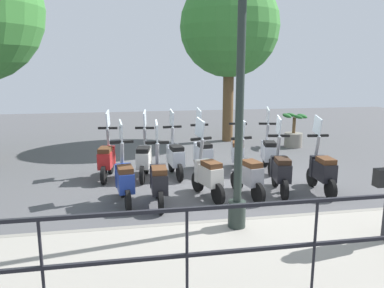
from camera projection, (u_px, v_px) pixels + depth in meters
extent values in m
plane|color=#4C4C4F|center=(216.00, 186.00, 8.05)|extent=(28.00, 28.00, 0.00)
cube|color=gray|center=(274.00, 255.00, 4.95)|extent=(2.20, 20.00, 0.15)
cube|color=gray|center=(249.00, 223.00, 5.96)|extent=(0.10, 20.00, 0.15)
cube|color=black|center=(318.00, 201.00, 3.75)|extent=(0.04, 16.00, 0.04)
cube|color=black|center=(315.00, 244.00, 3.85)|extent=(0.04, 16.00, 0.04)
cylinder|color=black|center=(314.00, 249.00, 3.86)|extent=(0.03, 0.03, 1.05)
cylinder|color=black|center=(187.00, 260.00, 3.63)|extent=(0.03, 0.03, 1.05)
cylinder|color=black|center=(43.00, 273.00, 3.40)|extent=(0.03, 0.03, 1.05)
cylinder|color=#232D28|center=(237.00, 214.00, 5.61)|extent=(0.26, 0.26, 0.40)
cylinder|color=#232D28|center=(240.00, 98.00, 5.26)|extent=(0.12, 0.12, 3.88)
cylinder|color=brown|center=(228.00, 104.00, 12.70)|extent=(0.36, 0.36, 2.57)
sphere|color=#387A33|center=(230.00, 27.00, 12.19)|extent=(3.26, 3.26, 3.26)
cylinder|color=slate|center=(293.00, 140.00, 11.91)|extent=(0.56, 0.56, 0.45)
cylinder|color=brown|center=(294.00, 125.00, 11.81)|extent=(0.10, 0.10, 0.50)
ellipsoid|color=#235B28|center=(291.00, 115.00, 11.99)|extent=(0.56, 0.16, 0.10)
ellipsoid|color=#235B28|center=(298.00, 117.00, 11.51)|extent=(0.56, 0.16, 0.10)
ellipsoid|color=#235B28|center=(287.00, 116.00, 11.71)|extent=(0.56, 0.16, 0.10)
ellipsoid|color=#235B28|center=(302.00, 116.00, 11.80)|extent=(0.56, 0.16, 0.10)
ellipsoid|color=#235B28|center=(287.00, 115.00, 11.90)|extent=(0.56, 0.16, 0.10)
ellipsoid|color=#235B28|center=(303.00, 116.00, 11.61)|extent=(0.56, 0.16, 0.10)
cylinder|color=black|center=(312.00, 177.00, 8.01)|extent=(0.40, 0.10, 0.40)
cylinder|color=black|center=(331.00, 189.00, 7.20)|extent=(0.40, 0.10, 0.40)
cube|color=black|center=(324.00, 171.00, 7.46)|extent=(0.61, 0.31, 0.36)
cube|color=black|center=(317.00, 166.00, 7.74)|extent=(0.14, 0.31, 0.44)
cube|color=#4C2D19|center=(326.00, 160.00, 7.35)|extent=(0.41, 0.28, 0.10)
cylinder|color=gray|center=(317.00, 149.00, 7.73)|extent=(0.19, 0.08, 0.55)
cube|color=black|center=(318.00, 136.00, 7.67)|extent=(0.08, 0.44, 0.05)
cube|color=silver|center=(317.00, 126.00, 7.69)|extent=(0.39, 0.05, 0.42)
cylinder|color=black|center=(275.00, 177.00, 7.99)|extent=(0.41, 0.15, 0.40)
cylinder|color=black|center=(285.00, 190.00, 7.17)|extent=(0.41, 0.15, 0.40)
cube|color=black|center=(281.00, 171.00, 7.44)|extent=(0.64, 0.38, 0.36)
cube|color=black|center=(278.00, 166.00, 7.72)|extent=(0.17, 0.32, 0.44)
cube|color=black|center=(283.00, 161.00, 7.33)|extent=(0.44, 0.33, 0.10)
cylinder|color=gray|center=(278.00, 149.00, 7.71)|extent=(0.19, 0.10, 0.55)
cube|color=black|center=(279.00, 136.00, 7.65)|extent=(0.14, 0.44, 0.05)
cube|color=silver|center=(279.00, 126.00, 7.67)|extent=(0.39, 0.10, 0.42)
cylinder|color=black|center=(237.00, 181.00, 7.72)|extent=(0.41, 0.16, 0.40)
cylinder|color=black|center=(258.00, 193.00, 6.97)|extent=(0.41, 0.16, 0.40)
cube|color=gray|center=(250.00, 174.00, 7.21)|extent=(0.64, 0.40, 0.36)
cube|color=gray|center=(242.00, 170.00, 7.47)|extent=(0.18, 0.32, 0.44)
cube|color=#4C2D19|center=(252.00, 164.00, 7.10)|extent=(0.45, 0.34, 0.10)
cylinder|color=gray|center=(241.00, 152.00, 7.45)|extent=(0.19, 0.11, 0.55)
cube|color=black|center=(241.00, 138.00, 7.40)|extent=(0.15, 0.44, 0.05)
cube|color=silver|center=(240.00, 128.00, 7.41)|extent=(0.39, 0.11, 0.42)
cylinder|color=black|center=(197.00, 182.00, 7.66)|extent=(0.41, 0.19, 0.40)
cylinder|color=black|center=(218.00, 194.00, 6.93)|extent=(0.41, 0.19, 0.40)
cube|color=beige|center=(209.00, 175.00, 7.16)|extent=(0.65, 0.44, 0.36)
cube|color=beige|center=(202.00, 170.00, 7.41)|extent=(0.20, 0.32, 0.44)
cube|color=#4C2D19|center=(211.00, 164.00, 7.06)|extent=(0.46, 0.36, 0.10)
cylinder|color=gray|center=(201.00, 152.00, 7.39)|extent=(0.20, 0.12, 0.55)
cube|color=black|center=(201.00, 139.00, 7.34)|extent=(0.18, 0.44, 0.05)
cube|color=silver|center=(200.00, 128.00, 7.35)|extent=(0.38, 0.14, 0.42)
cylinder|color=black|center=(157.00, 188.00, 7.30)|extent=(0.40, 0.09, 0.40)
cylinder|color=black|center=(161.00, 203.00, 6.50)|extent=(0.40, 0.09, 0.40)
cube|color=black|center=(159.00, 181.00, 6.76)|extent=(0.60, 0.29, 0.36)
cube|color=black|center=(158.00, 176.00, 7.04)|extent=(0.12, 0.30, 0.44)
cube|color=#4C2D19|center=(159.00, 170.00, 6.65)|extent=(0.40, 0.27, 0.10)
cylinder|color=gray|center=(157.00, 157.00, 7.03)|extent=(0.18, 0.07, 0.55)
cube|color=black|center=(157.00, 143.00, 6.97)|extent=(0.07, 0.44, 0.05)
cube|color=silver|center=(157.00, 131.00, 6.99)|extent=(0.39, 0.04, 0.42)
cylinder|color=black|center=(123.00, 187.00, 7.35)|extent=(0.41, 0.13, 0.40)
cylinder|color=black|center=(128.00, 201.00, 6.57)|extent=(0.41, 0.13, 0.40)
cube|color=navy|center=(125.00, 180.00, 6.83)|extent=(0.63, 0.35, 0.36)
cube|color=navy|center=(123.00, 175.00, 7.09)|extent=(0.15, 0.31, 0.44)
cube|color=#4C2D19|center=(125.00, 169.00, 6.71)|extent=(0.43, 0.31, 0.10)
cylinder|color=gray|center=(122.00, 156.00, 7.08)|extent=(0.19, 0.09, 0.55)
cube|color=black|center=(122.00, 142.00, 7.02)|extent=(0.11, 0.44, 0.05)
cube|color=silver|center=(121.00, 131.00, 7.04)|extent=(0.39, 0.08, 0.42)
cylinder|color=black|center=(265.00, 159.00, 9.60)|extent=(0.41, 0.16, 0.40)
cylinder|color=black|center=(271.00, 167.00, 8.79)|extent=(0.41, 0.16, 0.40)
cube|color=#B7BCC6|center=(269.00, 152.00, 9.06)|extent=(0.65, 0.40, 0.36)
cube|color=#B7BCC6|center=(267.00, 149.00, 9.34)|extent=(0.18, 0.32, 0.44)
cube|color=black|center=(270.00, 144.00, 8.94)|extent=(0.45, 0.34, 0.10)
cylinder|color=gray|center=(267.00, 135.00, 9.32)|extent=(0.19, 0.11, 0.55)
cube|color=black|center=(268.00, 124.00, 9.27)|extent=(0.15, 0.44, 0.05)
cube|color=silver|center=(268.00, 115.00, 9.29)|extent=(0.39, 0.11, 0.42)
cylinder|color=black|center=(237.00, 159.00, 9.59)|extent=(0.41, 0.18, 0.40)
cylinder|color=black|center=(238.00, 167.00, 8.78)|extent=(0.41, 0.18, 0.40)
cube|color=#B7BCC6|center=(238.00, 152.00, 9.05)|extent=(0.65, 0.43, 0.36)
cube|color=#B7BCC6|center=(237.00, 149.00, 9.32)|extent=(0.19, 0.32, 0.44)
cube|color=#4C2D19|center=(238.00, 144.00, 8.93)|extent=(0.45, 0.36, 0.10)
cylinder|color=gray|center=(238.00, 135.00, 9.31)|extent=(0.19, 0.12, 0.55)
cube|color=black|center=(238.00, 124.00, 9.25)|extent=(0.17, 0.44, 0.05)
cube|color=silver|center=(238.00, 115.00, 9.27)|extent=(0.38, 0.13, 0.42)
cylinder|color=black|center=(197.00, 161.00, 9.41)|extent=(0.41, 0.12, 0.40)
cylinder|color=black|center=(208.00, 169.00, 8.63)|extent=(0.41, 0.12, 0.40)
cube|color=#B7BCC6|center=(204.00, 154.00, 8.88)|extent=(0.63, 0.34, 0.36)
cube|color=#B7BCC6|center=(200.00, 151.00, 9.15)|extent=(0.15, 0.31, 0.44)
cube|color=black|center=(205.00, 145.00, 8.77)|extent=(0.43, 0.30, 0.10)
cylinder|color=gray|center=(199.00, 136.00, 9.13)|extent=(0.19, 0.09, 0.55)
cube|color=black|center=(199.00, 125.00, 9.08)|extent=(0.11, 0.44, 0.05)
cube|color=silver|center=(199.00, 116.00, 9.09)|extent=(0.39, 0.07, 0.42)
cylinder|color=black|center=(171.00, 164.00, 9.11)|extent=(0.41, 0.12, 0.40)
cylinder|color=black|center=(180.00, 173.00, 8.33)|extent=(0.41, 0.12, 0.40)
cube|color=#B7BCC6|center=(176.00, 157.00, 8.58)|extent=(0.63, 0.34, 0.36)
cube|color=#B7BCC6|center=(173.00, 154.00, 8.85)|extent=(0.15, 0.31, 0.44)
cube|color=black|center=(177.00, 148.00, 8.47)|extent=(0.42, 0.30, 0.10)
cylinder|color=gray|center=(172.00, 138.00, 8.84)|extent=(0.19, 0.09, 0.55)
cube|color=black|center=(172.00, 127.00, 8.78)|extent=(0.11, 0.44, 0.05)
cube|color=silver|center=(172.00, 118.00, 8.80)|extent=(0.39, 0.07, 0.42)
cylinder|color=black|center=(146.00, 165.00, 8.97)|extent=(0.41, 0.15, 0.40)
cylinder|color=black|center=(142.00, 175.00, 8.15)|extent=(0.41, 0.15, 0.40)
cube|color=beige|center=(144.00, 159.00, 8.42)|extent=(0.64, 0.38, 0.36)
cube|color=beige|center=(145.00, 155.00, 8.70)|extent=(0.17, 0.32, 0.44)
cube|color=black|center=(143.00, 150.00, 8.30)|extent=(0.44, 0.32, 0.10)
cylinder|color=gray|center=(145.00, 140.00, 8.69)|extent=(0.19, 0.10, 0.55)
cube|color=black|center=(145.00, 128.00, 8.63)|extent=(0.13, 0.44, 0.05)
cube|color=silver|center=(145.00, 119.00, 8.65)|extent=(0.39, 0.09, 0.42)
cylinder|color=black|center=(111.00, 165.00, 8.94)|extent=(0.41, 0.14, 0.40)
cylinder|color=black|center=(104.00, 175.00, 8.13)|extent=(0.41, 0.14, 0.40)
cube|color=#B21E1E|center=(106.00, 159.00, 8.40)|extent=(0.63, 0.36, 0.36)
cube|color=#B21E1E|center=(109.00, 155.00, 8.68)|extent=(0.16, 0.31, 0.44)
cube|color=#4C2D19|center=(105.00, 150.00, 8.28)|extent=(0.43, 0.32, 0.10)
cylinder|color=gray|center=(108.00, 140.00, 8.66)|extent=(0.19, 0.10, 0.55)
cube|color=black|center=(108.00, 128.00, 8.61)|extent=(0.12, 0.44, 0.05)
cube|color=silver|center=(108.00, 119.00, 8.63)|extent=(0.39, 0.09, 0.42)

